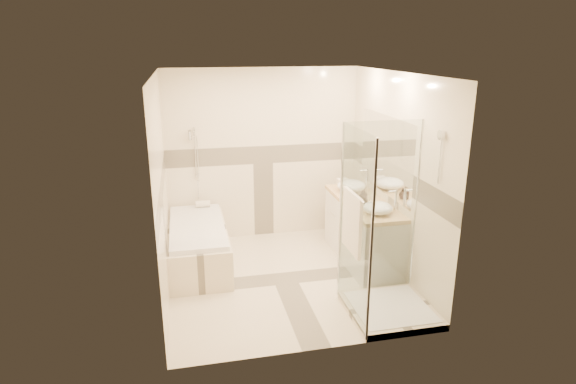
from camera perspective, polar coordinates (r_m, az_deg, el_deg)
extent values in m
cube|color=beige|center=(6.12, -0.42, -10.23)|extent=(2.80, 3.00, 0.01)
cube|color=white|center=(5.44, -0.48, 13.95)|extent=(2.80, 3.00, 0.01)
cube|color=beige|center=(7.08, -2.99, 4.43)|extent=(2.80, 0.01, 2.50)
cube|color=beige|center=(4.27, 3.78, -4.34)|extent=(2.80, 0.01, 2.50)
cube|color=beige|center=(5.54, -14.80, 0.24)|extent=(0.01, 3.00, 2.50)
cube|color=beige|center=(6.09, 12.61, 1.90)|extent=(0.01, 3.00, 2.50)
cube|color=white|center=(6.30, 11.45, 4.36)|extent=(0.01, 1.60, 1.00)
cylinder|color=silver|center=(6.94, -10.94, 4.72)|extent=(0.02, 0.02, 0.70)
cube|color=beige|center=(6.49, -10.59, -6.37)|extent=(0.75, 1.70, 0.50)
cube|color=white|center=(6.38, -10.72, -4.07)|extent=(0.69, 1.60, 0.06)
ellipsoid|color=white|center=(6.40, -10.70, -4.48)|extent=(0.56, 1.40, 0.16)
cube|color=silver|center=(6.51, 8.78, -4.77)|extent=(0.55, 1.60, 0.80)
cylinder|color=silver|center=(6.01, 7.61, -5.08)|extent=(0.01, 0.24, 0.01)
cylinder|color=silver|center=(6.72, 5.31, -2.57)|extent=(0.01, 0.24, 0.01)
cube|color=tan|center=(6.36, 8.95, -1.22)|extent=(0.57, 1.62, 0.05)
cube|color=beige|center=(5.49, 12.00, -13.55)|extent=(0.90, 0.90, 0.08)
cube|color=white|center=(5.47, 12.03, -13.14)|extent=(0.80, 0.80, 0.01)
cube|color=white|center=(4.90, 7.97, -4.21)|extent=(0.01, 0.90, 2.00)
cube|color=white|center=(5.44, 10.76, -2.14)|extent=(0.90, 0.01, 2.00)
cylinder|color=silver|center=(4.51, 9.87, -6.24)|extent=(0.03, 0.03, 2.00)
cylinder|color=silver|center=(5.29, 6.23, -2.49)|extent=(0.03, 0.03, 2.00)
cylinder|color=silver|center=(5.63, 14.95, -1.75)|extent=(0.03, 0.03, 2.00)
cylinder|color=silver|center=(5.01, 17.67, 6.47)|extent=(0.03, 0.10, 0.10)
cylinder|color=silver|center=(4.76, 7.74, -0.21)|extent=(0.02, 0.60, 0.02)
cube|color=white|center=(4.86, 7.60, -3.59)|extent=(0.04, 0.48, 0.62)
ellipsoid|color=white|center=(6.71, 7.53, 0.74)|extent=(0.40, 0.40, 0.16)
ellipsoid|color=white|center=(5.88, 10.60, -1.87)|extent=(0.36, 0.36, 0.14)
cylinder|color=silver|center=(6.77, 9.34, 1.45)|extent=(0.03, 0.03, 0.31)
cylinder|color=silver|center=(6.71, 8.96, 2.50)|extent=(0.11, 0.03, 0.03)
cylinder|color=silver|center=(5.95, 12.63, -1.05)|extent=(0.03, 0.03, 0.29)
cylinder|color=silver|center=(5.89, 12.26, 0.06)|extent=(0.10, 0.02, 0.02)
imported|color=black|center=(6.27, 9.02, -0.44)|extent=(0.10, 0.10, 0.17)
imported|color=black|center=(6.33, 8.83, -0.44)|extent=(0.12, 0.12, 0.13)
cube|color=white|center=(6.98, 6.71, 1.10)|extent=(0.17, 0.26, 0.08)
cylinder|color=white|center=(7.01, -10.05, -1.40)|extent=(0.21, 0.09, 0.09)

